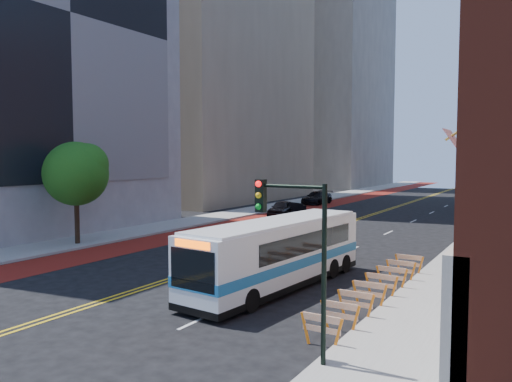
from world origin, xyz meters
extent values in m
plane|color=black|center=(0.00, 0.00, 0.00)|extent=(160.00, 160.00, 0.00)
cube|color=gray|center=(-12.00, 30.00, 0.07)|extent=(4.00, 140.00, 0.15)
cube|color=gray|center=(12.00, 30.00, 0.07)|extent=(4.00, 140.00, 0.15)
cube|color=maroon|center=(-8.10, 30.00, 0.00)|extent=(3.60, 140.00, 0.01)
cube|color=gold|center=(-0.18, 30.00, 0.00)|extent=(0.14, 140.00, 0.01)
cube|color=gold|center=(0.18, 30.00, 0.00)|extent=(0.14, 140.00, 0.01)
cube|color=silver|center=(4.80, -2.00, 0.01)|extent=(0.14, 2.20, 0.01)
cube|color=silver|center=(4.80, 6.00, 0.01)|extent=(0.14, 2.20, 0.01)
cube|color=silver|center=(4.80, 14.00, 0.01)|extent=(0.14, 2.20, 0.01)
cube|color=silver|center=(4.80, 22.00, 0.01)|extent=(0.14, 2.20, 0.01)
cube|color=silver|center=(4.80, 30.00, 0.01)|extent=(0.14, 2.20, 0.01)
cube|color=silver|center=(4.80, 38.00, 0.01)|extent=(0.14, 2.20, 0.01)
cube|color=silver|center=(4.80, 46.00, 0.01)|extent=(0.14, 2.20, 0.01)
cube|color=silver|center=(4.80, 54.00, 0.01)|extent=(0.14, 2.20, 0.01)
cube|color=silver|center=(4.80, 62.00, 0.01)|extent=(0.14, 2.20, 0.01)
cube|color=silver|center=(4.80, 70.00, 0.01)|extent=(0.14, 2.20, 0.01)
cube|color=silver|center=(4.80, 78.00, 0.01)|extent=(0.14, 2.20, 0.01)
cube|color=silver|center=(4.80, 86.00, 0.01)|extent=(0.14, 2.20, 0.01)
cube|color=black|center=(14.15, -1.00, 1.10)|extent=(0.35, 2.80, 2.20)
cube|color=black|center=(14.15, 6.00, 1.10)|extent=(0.35, 2.80, 2.20)
cylinder|color=#A57F33|center=(12.70, 8.00, 7.60)|extent=(2.85, 0.12, 2.05)
cube|color=#B21419|center=(11.70, 8.00, 6.60)|extent=(0.75, 1.90, 1.05)
cube|color=navy|center=(12.25, 8.45, 7.15)|extent=(0.39, 0.85, 0.52)
cube|color=gray|center=(-21.00, 8.00, 15.00)|extent=(14.00, 24.00, 30.00)
cube|color=black|center=(-14.05, 8.00, 16.00)|extent=(0.30, 20.40, 24.00)
cube|color=slate|center=(-24.00, 78.00, 32.50)|extent=(20.00, 26.00, 65.00)
cube|color=orange|center=(9.05, -2.00, 0.50)|extent=(0.32, 0.06, 0.99)
cube|color=orange|center=(10.15, -2.00, 0.50)|extent=(0.32, 0.06, 0.99)
cube|color=orange|center=(9.60, -2.00, 0.90)|extent=(1.25, 0.05, 0.22)
cube|color=orange|center=(9.60, -2.00, 0.55)|extent=(1.25, 0.05, 0.18)
cube|color=orange|center=(9.05, -0.45, 0.50)|extent=(0.32, 0.06, 0.99)
cube|color=orange|center=(10.15, -0.45, 0.50)|extent=(0.32, 0.06, 0.99)
cube|color=orange|center=(9.60, -0.45, 0.90)|extent=(1.25, 0.05, 0.22)
cube|color=orange|center=(9.60, -0.45, 0.55)|extent=(1.25, 0.05, 0.18)
cube|color=orange|center=(9.05, 1.10, 0.50)|extent=(0.32, 0.06, 0.99)
cube|color=orange|center=(10.15, 1.10, 0.50)|extent=(0.32, 0.06, 0.99)
cube|color=orange|center=(9.60, 1.10, 0.90)|extent=(1.25, 0.05, 0.22)
cube|color=orange|center=(9.60, 1.10, 0.55)|extent=(1.25, 0.05, 0.18)
cube|color=orange|center=(9.05, 2.65, 0.50)|extent=(0.32, 0.06, 0.99)
cube|color=orange|center=(10.15, 2.65, 0.50)|extent=(0.32, 0.06, 0.99)
cube|color=orange|center=(9.60, 2.65, 0.90)|extent=(1.25, 0.05, 0.22)
cube|color=orange|center=(9.60, 2.65, 0.55)|extent=(1.25, 0.05, 0.18)
cube|color=orange|center=(9.05, 4.20, 0.50)|extent=(0.32, 0.06, 0.99)
cube|color=orange|center=(10.15, 4.20, 0.50)|extent=(0.32, 0.06, 0.99)
cube|color=orange|center=(9.60, 4.20, 0.90)|extent=(1.25, 0.05, 0.22)
cube|color=orange|center=(9.60, 4.20, 0.55)|extent=(1.25, 0.05, 0.18)
cube|color=orange|center=(9.05, 5.75, 0.50)|extent=(0.32, 0.06, 0.99)
cube|color=orange|center=(10.15, 5.75, 0.50)|extent=(0.32, 0.06, 0.99)
cube|color=orange|center=(9.60, 5.75, 0.90)|extent=(1.25, 0.05, 0.22)
cube|color=orange|center=(9.60, 5.75, 0.55)|extent=(1.25, 0.05, 0.18)
cube|color=orange|center=(9.05, 7.30, 0.50)|extent=(0.32, 0.06, 0.99)
cube|color=orange|center=(10.15, 7.30, 0.50)|extent=(0.32, 0.06, 0.99)
cube|color=orange|center=(9.60, 7.30, 0.90)|extent=(1.25, 0.05, 0.22)
cube|color=orange|center=(9.60, 7.30, 0.55)|extent=(1.25, 0.05, 0.18)
cube|color=orange|center=(9.05, 8.85, 0.50)|extent=(0.32, 0.06, 0.99)
cube|color=orange|center=(10.15, 8.85, 0.50)|extent=(0.32, 0.06, 0.99)
cube|color=orange|center=(9.60, 8.85, 0.90)|extent=(1.25, 0.05, 0.22)
cube|color=orange|center=(9.60, 8.85, 0.55)|extent=(1.25, 0.05, 0.18)
cylinder|color=black|center=(-11.30, 6.00, 1.75)|extent=(0.32, 0.32, 3.20)
sphere|color=#104D11|center=(-11.30, 6.00, 4.75)|extent=(4.20, 4.20, 4.20)
sphere|color=#104D11|center=(-10.70, 6.40, 5.35)|extent=(2.80, 2.80, 2.80)
sphere|color=#104D11|center=(-11.80, 5.70, 5.15)|extent=(2.40, 2.40, 2.40)
cylinder|color=black|center=(10.30, -3.50, 2.65)|extent=(0.14, 0.14, 5.00)
cylinder|color=black|center=(9.30, -3.50, 5.05)|extent=(2.00, 0.10, 0.10)
cube|color=black|center=(8.30, -3.50, 4.75)|extent=(0.28, 0.22, 0.95)
sphere|color=red|center=(8.30, -3.64, 5.10)|extent=(0.18, 0.18, 0.18)
sphere|color=yellow|center=(8.30, -3.64, 4.77)|extent=(0.18, 0.18, 0.18)
sphere|color=#0CA526|center=(8.30, -3.64, 4.44)|extent=(0.18, 0.18, 0.18)
cube|color=silver|center=(5.15, 3.43, 1.64)|extent=(3.39, 11.25, 2.63)
cube|color=#1C65A1|center=(5.15, 3.43, 1.25)|extent=(3.43, 11.29, 0.42)
cube|color=black|center=(5.21, 4.16, 2.08)|extent=(3.13, 7.95, 0.88)
cube|color=black|center=(4.65, -2.06, 1.85)|extent=(2.11, 0.28, 1.48)
cube|color=black|center=(5.64, 8.92, 2.03)|extent=(1.92, 0.26, 0.92)
cube|color=#FF5905|center=(4.65, -2.07, 2.77)|extent=(1.68, 0.22, 0.28)
cube|color=silver|center=(5.15, 3.43, 3.00)|extent=(3.22, 10.69, 0.11)
cube|color=black|center=(5.15, 3.43, 0.32)|extent=(3.42, 11.28, 0.28)
cylinder|color=black|center=(3.74, -0.01, 0.46)|extent=(0.36, 0.94, 0.92)
cylinder|color=black|center=(5.91, -0.20, 0.46)|extent=(0.36, 0.94, 0.92)
cylinder|color=black|center=(4.34, 6.61, 0.46)|extent=(0.36, 0.94, 0.92)
cylinder|color=black|center=(6.51, 6.42, 0.46)|extent=(0.36, 0.94, 0.92)
cylinder|color=black|center=(4.46, 7.94, 0.46)|extent=(0.36, 0.94, 0.92)
cylinder|color=black|center=(6.63, 7.74, 0.46)|extent=(0.36, 0.94, 0.92)
imported|color=black|center=(-7.19, 27.15, 0.77)|extent=(2.39, 4.73, 1.55)
imported|color=black|center=(-7.06, 28.12, 0.64)|extent=(2.71, 4.13, 1.29)
imported|color=black|center=(-9.30, 40.31, 0.79)|extent=(2.38, 5.50, 1.58)
camera|label=1|loc=(15.58, -15.96, 5.90)|focal=35.00mm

